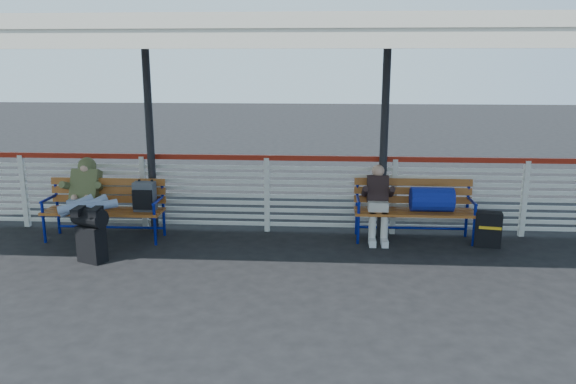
# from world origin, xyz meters

# --- Properties ---
(ground) EXTENTS (60.00, 60.00, 0.00)m
(ground) POSITION_xyz_m (0.00, 0.00, 0.00)
(ground) COLOR black
(ground) RESTS_ON ground
(fence) EXTENTS (12.08, 0.08, 1.24)m
(fence) POSITION_xyz_m (0.00, 1.90, 0.66)
(fence) COLOR silver
(fence) RESTS_ON ground
(canopy) EXTENTS (12.60, 3.60, 3.16)m
(canopy) POSITION_xyz_m (-0.00, 0.87, 3.04)
(canopy) COLOR silver
(canopy) RESTS_ON ground
(luggage_stack) EXTENTS (0.52, 0.42, 0.76)m
(luggage_stack) POSITION_xyz_m (-2.24, 0.33, 0.41)
(luggage_stack) COLOR black
(luggage_stack) RESTS_ON ground
(bench_left) EXTENTS (1.80, 0.56, 0.92)m
(bench_left) POSITION_xyz_m (-2.25, 1.36, 0.59)
(bench_left) COLOR #AA5720
(bench_left) RESTS_ON ground
(bench_right) EXTENTS (1.80, 0.56, 0.92)m
(bench_right) POSITION_xyz_m (2.42, 1.60, 0.61)
(bench_right) COLOR #AA5720
(bench_right) RESTS_ON ground
(traveler_man) EXTENTS (0.94, 1.64, 0.77)m
(traveler_man) POSITION_xyz_m (-2.58, 1.01, 0.68)
(traveler_man) COLOR #92A5C4
(traveler_man) RESTS_ON ground
(companion_person) EXTENTS (0.32, 0.66, 1.15)m
(companion_person) POSITION_xyz_m (1.73, 1.57, 0.60)
(companion_person) COLOR beige
(companion_person) RESTS_ON ground
(suitcase_side) EXTENTS (0.41, 0.29, 0.52)m
(suitcase_side) POSITION_xyz_m (3.33, 1.36, 0.26)
(suitcase_side) COLOR black
(suitcase_side) RESTS_ON ground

